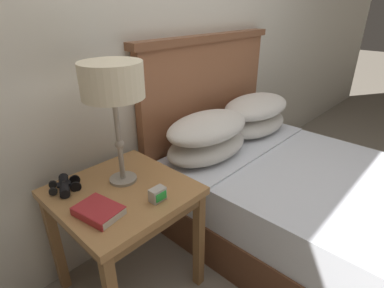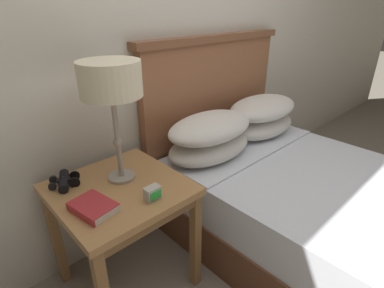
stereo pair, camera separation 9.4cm
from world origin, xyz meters
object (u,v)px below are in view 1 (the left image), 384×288
(bed, at_px, (319,205))
(binoculars_pair, at_px, (65,185))
(book_on_nightstand, at_px, (98,211))
(table_lamp, at_px, (112,84))
(alarm_clock, at_px, (158,195))
(nightstand, at_px, (123,204))

(bed, bearing_deg, binoculars_pair, 145.13)
(book_on_nightstand, xyz_separation_m, binoculars_pair, (-0.01, 0.27, 0.00))
(table_lamp, bearing_deg, bed, -36.24)
(bed, height_order, binoculars_pair, bed)
(table_lamp, height_order, book_on_nightstand, table_lamp)
(book_on_nightstand, height_order, alarm_clock, alarm_clock)
(bed, distance_m, alarm_clock, 1.03)
(nightstand, bearing_deg, bed, -32.26)
(nightstand, xyz_separation_m, binoculars_pair, (-0.18, 0.19, 0.10))
(bed, height_order, book_on_nightstand, bed)
(book_on_nightstand, distance_m, alarm_clock, 0.25)
(binoculars_pair, bearing_deg, table_lamp, -29.15)
(nightstand, bearing_deg, binoculars_pair, 133.72)
(bed, distance_m, book_on_nightstand, 1.26)
(table_lamp, relative_size, binoculars_pair, 3.45)
(book_on_nightstand, relative_size, binoculars_pair, 1.26)
(binoculars_pair, bearing_deg, nightstand, -46.28)
(bed, bearing_deg, alarm_clock, 155.34)
(alarm_clock, bearing_deg, nightstand, 107.17)
(bed, xyz_separation_m, book_on_nightstand, (-1.11, 0.51, 0.32))
(nightstand, distance_m, book_on_nightstand, 0.22)
(bed, relative_size, alarm_clock, 29.56)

